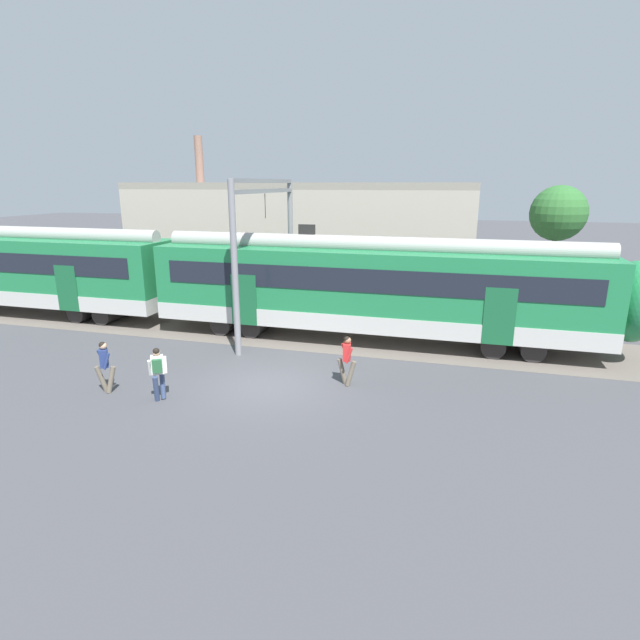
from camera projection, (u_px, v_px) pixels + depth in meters
ground_plane at (269, 385)px, 16.28m from camera, size 160.00×160.00×0.00m
track_bed at (141, 321)px, 23.81m from camera, size 80.00×4.40×0.01m
commuter_train at (184, 277)px, 22.57m from camera, size 38.05×3.07×4.73m
pedestrian_navy at (104, 363)px, 15.49m from camera, size 0.71×0.48×1.67m
pedestrian_white at (158, 370)px, 14.89m from camera, size 0.50×0.71×1.67m
pedestrian_red at (347, 357)px, 16.04m from camera, size 0.68×0.54×1.67m
catenary_gantry at (266, 234)px, 20.99m from camera, size 0.24×6.64×6.53m
background_building at (296, 236)px, 30.88m from camera, size 21.20×5.00×9.20m
street_tree_right at (558, 214)px, 29.36m from camera, size 3.24×3.24×6.27m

